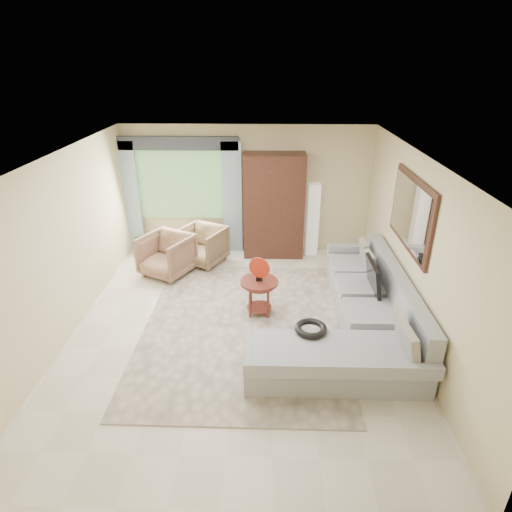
{
  "coord_description": "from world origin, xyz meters",
  "views": [
    {
      "loc": [
        0.4,
        -5.48,
        3.79
      ],
      "look_at": [
        0.25,
        0.35,
        1.05
      ],
      "focal_mm": 30.0,
      "sensor_mm": 36.0,
      "label": 1
    }
  ],
  "objects_px": {
    "coffee_table": "(259,297)",
    "armchair_right": "(202,245)",
    "tv_screen": "(373,276)",
    "potted_plant": "(146,242)",
    "armoire": "(274,206)",
    "armchair_left": "(167,255)",
    "sectional_sofa": "(360,320)",
    "floor_lamp": "(313,219)"
  },
  "relations": [
    {
      "from": "sectional_sofa",
      "to": "armchair_right",
      "type": "relative_size",
      "value": 4.19
    },
    {
      "from": "tv_screen",
      "to": "potted_plant",
      "type": "bearing_deg",
      "value": 150.82
    },
    {
      "from": "tv_screen",
      "to": "armoire",
      "type": "distance_m",
      "value": 2.81
    },
    {
      "from": "tv_screen",
      "to": "armchair_right",
      "type": "xyz_separation_m",
      "value": [
        -2.92,
        1.89,
        -0.34
      ]
    },
    {
      "from": "armchair_right",
      "to": "floor_lamp",
      "type": "bearing_deg",
      "value": 40.05
    },
    {
      "from": "armchair_right",
      "to": "floor_lamp",
      "type": "height_order",
      "value": "floor_lamp"
    },
    {
      "from": "armchair_right",
      "to": "armoire",
      "type": "relative_size",
      "value": 0.39
    },
    {
      "from": "sectional_sofa",
      "to": "tv_screen",
      "type": "distance_m",
      "value": 0.74
    },
    {
      "from": "sectional_sofa",
      "to": "tv_screen",
      "type": "xyz_separation_m",
      "value": [
        0.27,
        0.54,
        0.44
      ]
    },
    {
      "from": "tv_screen",
      "to": "armoire",
      "type": "bearing_deg",
      "value": 122.47
    },
    {
      "from": "armchair_left",
      "to": "floor_lamp",
      "type": "distance_m",
      "value": 3.02
    },
    {
      "from": "potted_plant",
      "to": "armchair_right",
      "type": "bearing_deg",
      "value": -19.31
    },
    {
      "from": "tv_screen",
      "to": "armoire",
      "type": "height_order",
      "value": "armoire"
    },
    {
      "from": "armchair_left",
      "to": "potted_plant",
      "type": "distance_m",
      "value": 1.14
    },
    {
      "from": "coffee_table",
      "to": "armoire",
      "type": "distance_m",
      "value": 2.45
    },
    {
      "from": "coffee_table",
      "to": "tv_screen",
      "type": "bearing_deg",
      "value": -1.14
    },
    {
      "from": "sectional_sofa",
      "to": "armoire",
      "type": "height_order",
      "value": "armoire"
    },
    {
      "from": "sectional_sofa",
      "to": "tv_screen",
      "type": "relative_size",
      "value": 4.68
    },
    {
      "from": "potted_plant",
      "to": "floor_lamp",
      "type": "distance_m",
      "value": 3.5
    },
    {
      "from": "coffee_table",
      "to": "armchair_right",
      "type": "xyz_separation_m",
      "value": [
        -1.17,
        1.85,
        0.06
      ]
    },
    {
      "from": "potted_plant",
      "to": "armoire",
      "type": "relative_size",
      "value": 0.23
    },
    {
      "from": "coffee_table",
      "to": "armchair_left",
      "type": "distance_m",
      "value": 2.23
    },
    {
      "from": "coffee_table",
      "to": "armchair_right",
      "type": "relative_size",
      "value": 0.73
    },
    {
      "from": "tv_screen",
      "to": "floor_lamp",
      "type": "xyz_separation_m",
      "value": [
        -0.7,
        2.42,
        0.03
      ]
    },
    {
      "from": "armchair_left",
      "to": "potted_plant",
      "type": "bearing_deg",
      "value": 151.84
    },
    {
      "from": "armchair_left",
      "to": "sectional_sofa",
      "type": "bearing_deg",
      "value": -3.14
    },
    {
      "from": "coffee_table",
      "to": "floor_lamp",
      "type": "bearing_deg",
      "value": 66.22
    },
    {
      "from": "armchair_left",
      "to": "armoire",
      "type": "distance_m",
      "value": 2.33
    },
    {
      "from": "potted_plant",
      "to": "armoire",
      "type": "height_order",
      "value": "armoire"
    },
    {
      "from": "armchair_left",
      "to": "armoire",
      "type": "xyz_separation_m",
      "value": [
        2.02,
        0.97,
        0.66
      ]
    },
    {
      "from": "coffee_table",
      "to": "potted_plant",
      "type": "xyz_separation_m",
      "value": [
        -2.41,
        2.29,
        -0.07
      ]
    },
    {
      "from": "sectional_sofa",
      "to": "armchair_left",
      "type": "xyz_separation_m",
      "value": [
        -3.25,
        1.93,
        0.11
      ]
    },
    {
      "from": "sectional_sofa",
      "to": "tv_screen",
      "type": "bearing_deg",
      "value": 63.72
    },
    {
      "from": "sectional_sofa",
      "to": "armchair_left",
      "type": "height_order",
      "value": "sectional_sofa"
    },
    {
      "from": "potted_plant",
      "to": "floor_lamp",
      "type": "height_order",
      "value": "floor_lamp"
    },
    {
      "from": "sectional_sofa",
      "to": "armoire",
      "type": "bearing_deg",
      "value": 113.06
    },
    {
      "from": "sectional_sofa",
      "to": "armchair_left",
      "type": "distance_m",
      "value": 3.78
    },
    {
      "from": "armchair_right",
      "to": "armoire",
      "type": "bearing_deg",
      "value": 44.91
    },
    {
      "from": "potted_plant",
      "to": "armoire",
      "type": "distance_m",
      "value": 2.78
    },
    {
      "from": "tv_screen",
      "to": "floor_lamp",
      "type": "height_order",
      "value": "floor_lamp"
    },
    {
      "from": "tv_screen",
      "to": "potted_plant",
      "type": "relative_size",
      "value": 1.54
    },
    {
      "from": "armoire",
      "to": "potted_plant",
      "type": "bearing_deg",
      "value": -179.25
    }
  ]
}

